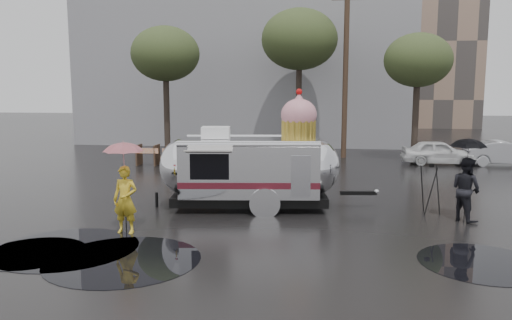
# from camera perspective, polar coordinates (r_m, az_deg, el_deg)

# --- Properties ---
(ground) EXTENTS (120.00, 120.00, 0.00)m
(ground) POSITION_cam_1_polar(r_m,az_deg,el_deg) (13.67, 1.90, -7.46)
(ground) COLOR black
(ground) RESTS_ON ground
(puddles) EXTENTS (12.41, 3.91, 0.01)m
(puddles) POSITION_cam_1_polar(r_m,az_deg,el_deg) (11.48, -10.85, -10.66)
(puddles) COLOR black
(puddles) RESTS_ON ground
(grey_building) EXTENTS (22.00, 12.00, 13.00)m
(grey_building) POSITION_cam_1_polar(r_m,az_deg,el_deg) (37.59, -0.66, 12.44)
(grey_building) COLOR gray
(grey_building) RESTS_ON ground
(utility_pole) EXTENTS (1.60, 0.28, 9.00)m
(utility_pole) POSITION_cam_1_polar(r_m,az_deg,el_deg) (27.16, 10.20, 10.00)
(utility_pole) COLOR #473323
(utility_pole) RESTS_ON ground
(tree_left) EXTENTS (3.64, 3.64, 6.95)m
(tree_left) POSITION_cam_1_polar(r_m,az_deg,el_deg) (27.44, -10.32, 11.78)
(tree_left) COLOR #382D26
(tree_left) RESTS_ON ground
(tree_mid) EXTENTS (4.20, 4.20, 8.03)m
(tree_mid) POSITION_cam_1_polar(r_m,az_deg,el_deg) (28.26, 4.98, 13.51)
(tree_mid) COLOR #382D26
(tree_mid) RESTS_ON ground
(tree_right) EXTENTS (3.36, 3.36, 6.42)m
(tree_right) POSITION_cam_1_polar(r_m,az_deg,el_deg) (26.57, 18.02, 10.72)
(tree_right) COLOR #382D26
(tree_right) RESTS_ON ground
(barricade_row) EXTENTS (4.30, 0.80, 1.00)m
(barricade_row) POSITION_cam_1_polar(r_m,az_deg,el_deg) (24.26, -8.94, 0.57)
(barricade_row) COLOR #473323
(barricade_row) RESTS_ON ground
(airstream_trailer) EXTENTS (6.95, 3.14, 3.76)m
(airstream_trailer) POSITION_cam_1_polar(r_m,az_deg,el_deg) (15.40, -0.41, -0.67)
(airstream_trailer) COLOR silver
(airstream_trailer) RESTS_ON ground
(person_left) EXTENTS (0.65, 0.45, 1.74)m
(person_left) POSITION_cam_1_polar(r_m,az_deg,el_deg) (13.19, -14.71, -4.41)
(person_left) COLOR gold
(person_left) RESTS_ON ground
(umbrella_pink) EXTENTS (1.22, 1.22, 2.38)m
(umbrella_pink) POSITION_cam_1_polar(r_m,az_deg,el_deg) (13.00, -14.89, 0.31)
(umbrella_pink) COLOR pink
(umbrella_pink) RESTS_ON ground
(person_right) EXTENTS (0.87, 0.99, 1.80)m
(person_right) POSITION_cam_1_polar(r_m,az_deg,el_deg) (15.10, 22.86, -3.10)
(person_right) COLOR black
(person_right) RESTS_ON ground
(umbrella_black) EXTENTS (1.18, 1.18, 2.36)m
(umbrella_black) POSITION_cam_1_polar(r_m,az_deg,el_deg) (14.95, 23.08, 0.87)
(umbrella_black) COLOR black
(umbrella_black) RESTS_ON ground
(tripod) EXTENTS (0.62, 0.58, 1.51)m
(tripod) POSITION_cam_1_polar(r_m,az_deg,el_deg) (15.62, 19.33, -2.60)
(tripod) COLOR black
(tripod) RESTS_ON ground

